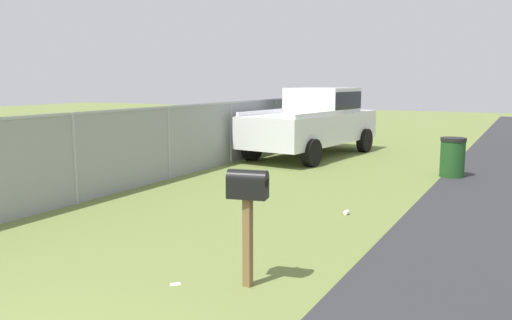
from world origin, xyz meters
name	(u,v)px	position (x,y,z in m)	size (l,w,h in m)	color
mailbox	(248,195)	(3.21, -0.59, 1.06)	(0.29, 0.47, 1.34)	brown
pickup_truck	(315,120)	(13.37, 2.66, 1.11)	(5.66, 2.72, 2.09)	silver
trash_bin	(453,157)	(11.48, -1.67, 0.48)	(0.60, 0.60, 0.95)	#1E4C1E
fence_section	(202,134)	(9.44, 4.21, 0.94)	(20.01, 0.07, 1.73)	#9EA3A8
litter_cup_far_scatter	(346,212)	(6.79, -0.56, 0.04)	(0.08, 0.08, 0.10)	white
litter_wrapper_near_hydrant	(176,284)	(2.86, 0.16, 0.00)	(0.12, 0.08, 0.01)	silver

